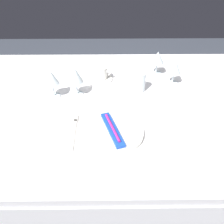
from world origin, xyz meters
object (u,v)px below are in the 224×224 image
(fork_outer, at_px, (74,130))
(wine_glass_centre, at_px, (75,76))
(wine_glass_far, at_px, (157,58))
(dinner_knife, at_px, (150,130))
(coffee_cup_left, at_px, (100,73))
(wine_glass_right, at_px, (175,68))
(dinner_plate, at_px, (112,132))
(toothbrush_package, at_px, (112,129))
(drink_tumbler, at_px, (139,83))
(wine_glass_left, at_px, (51,79))
(spoon_dessert, at_px, (163,126))
(spoon_soup, at_px, (156,126))

(fork_outer, bearing_deg, wine_glass_centre, 93.76)
(wine_glass_far, bearing_deg, wine_glass_centre, -153.09)
(wine_glass_far, bearing_deg, dinner_knife, -102.10)
(coffee_cup_left, xyz_separation_m, wine_glass_right, (0.39, -0.05, 0.05))
(wine_glass_centre, bearing_deg, dinner_plate, -59.55)
(wine_glass_right, bearing_deg, dinner_plate, -129.46)
(toothbrush_package, relative_size, wine_glass_right, 1.52)
(drink_tumbler, bearing_deg, wine_glass_right, 20.23)
(coffee_cup_left, distance_m, drink_tumbler, 0.24)
(toothbrush_package, distance_m, wine_glass_left, 0.41)
(toothbrush_package, distance_m, spoon_dessert, 0.22)
(spoon_dessert, height_order, coffee_cup_left, coffee_cup_left)
(spoon_soup, xyz_separation_m, spoon_dessert, (0.03, 0.00, 0.00))
(toothbrush_package, distance_m, coffee_cup_left, 0.45)
(wine_glass_right, bearing_deg, wine_glass_far, 121.15)
(fork_outer, height_order, wine_glass_left, wine_glass_left)
(dinner_plate, distance_m, wine_glass_centre, 0.36)
(dinner_knife, xyz_separation_m, wine_glass_centre, (-0.33, 0.28, 0.10))
(fork_outer, xyz_separation_m, spoon_dessert, (0.37, 0.03, -0.00))
(wine_glass_centre, relative_size, wine_glass_left, 1.05)
(spoon_dessert, distance_m, wine_glass_far, 0.49)
(toothbrush_package, height_order, dinner_knife, toothbrush_package)
(fork_outer, distance_m, spoon_soup, 0.34)
(dinner_knife, relative_size, wine_glass_left, 1.60)
(dinner_knife, height_order, drink_tumbler, drink_tumbler)
(coffee_cup_left, distance_m, wine_glass_right, 0.40)
(fork_outer, relative_size, wine_glass_right, 1.59)
(dinner_plate, distance_m, dinner_knife, 0.16)
(dinner_plate, xyz_separation_m, wine_glass_far, (0.26, 0.52, 0.09))
(dinner_plate, distance_m, toothbrush_package, 0.02)
(wine_glass_right, height_order, drink_tumbler, wine_glass_right)
(coffee_cup_left, height_order, wine_glass_centre, wine_glass_centre)
(wine_glass_left, distance_m, wine_glass_far, 0.60)
(fork_outer, distance_m, wine_glass_left, 0.31)
(wine_glass_far, bearing_deg, drink_tumbler, -122.43)
(coffee_cup_left, relative_size, drink_tumbler, 1.04)
(spoon_soup, xyz_separation_m, wine_glass_right, (0.15, 0.36, 0.09))
(dinner_plate, distance_m, wine_glass_left, 0.41)
(coffee_cup_left, distance_m, wine_glass_far, 0.34)
(dinner_knife, height_order, spoon_dessert, spoon_dessert)
(fork_outer, distance_m, drink_tumbler, 0.44)
(spoon_soup, bearing_deg, wine_glass_far, 80.77)
(dinner_plate, distance_m, fork_outer, 0.16)
(coffee_cup_left, relative_size, wine_glass_left, 0.73)
(fork_outer, relative_size, wine_glass_left, 1.56)
(wine_glass_left, bearing_deg, spoon_soup, -26.64)
(dinner_plate, xyz_separation_m, toothbrush_package, (0.00, 0.00, 0.02))
(spoon_soup, xyz_separation_m, wine_glass_far, (0.08, 0.47, 0.09))
(dinner_plate, relative_size, wine_glass_far, 1.87)
(fork_outer, relative_size, wine_glass_centre, 1.48)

